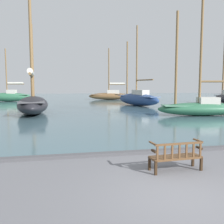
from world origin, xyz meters
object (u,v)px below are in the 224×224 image
(sailboat_outer_port, at_px, (201,106))
(sailboat_distant_harbor, at_px, (9,96))
(sailboat_far_port, at_px, (110,95))
(park_bench, at_px, (176,156))
(sailboat_mid_starboard, at_px, (137,98))
(sailboat_mid_port, at_px, (33,102))

(sailboat_outer_port, relative_size, sailboat_distant_harbor, 1.15)
(sailboat_distant_harbor, bearing_deg, sailboat_far_port, 6.20)
(park_bench, height_order, sailboat_outer_port, sailboat_outer_port)
(park_bench, bearing_deg, sailboat_far_port, 81.71)
(park_bench, distance_m, sailboat_outer_port, 15.09)
(sailboat_mid_starboard, bearing_deg, sailboat_far_port, 92.69)
(sailboat_outer_port, xyz_separation_m, sailboat_far_port, (-2.70, 26.86, 0.03))
(sailboat_outer_port, xyz_separation_m, sailboat_mid_port, (-14.50, 5.21, 0.23))
(sailboat_far_port, bearing_deg, sailboat_mid_port, -118.60)
(sailboat_outer_port, bearing_deg, sailboat_mid_port, 160.23)
(sailboat_distant_harbor, bearing_deg, sailboat_mid_port, -73.25)
(sailboat_outer_port, xyz_separation_m, sailboat_distant_harbor, (-20.44, 24.93, 0.06))
(sailboat_distant_harbor, bearing_deg, sailboat_mid_starboard, -35.07)
(sailboat_outer_port, distance_m, sailboat_distant_harbor, 32.24)
(park_bench, bearing_deg, sailboat_outer_port, 56.00)
(park_bench, xyz_separation_m, sailboat_mid_port, (-6.07, 17.72, 0.65))
(sailboat_mid_port, height_order, sailboat_mid_starboard, sailboat_mid_port)
(park_bench, distance_m, sailboat_far_port, 39.79)
(sailboat_far_port, relative_size, sailboat_mid_starboard, 0.91)
(sailboat_mid_port, relative_size, sailboat_distant_harbor, 1.40)
(sailboat_outer_port, distance_m, sailboat_far_port, 27.00)
(sailboat_outer_port, relative_size, sailboat_far_port, 1.07)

